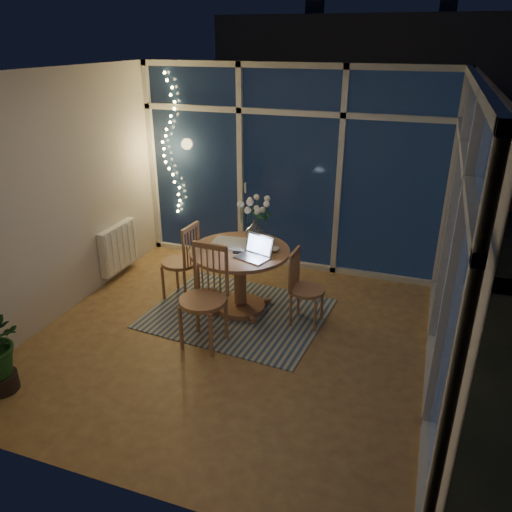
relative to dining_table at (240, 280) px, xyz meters
name	(u,v)px	position (x,y,z in m)	size (l,w,h in m)	color
floor	(233,338)	(0.14, -0.58, -0.37)	(4.00, 4.00, 0.00)	brown
ceiling	(228,72)	(0.14, -0.58, 2.23)	(4.00, 4.00, 0.00)	silver
wall_back	(290,170)	(0.14, 1.42, 0.93)	(4.00, 0.04, 2.60)	beige
wall_front	(103,329)	(0.14, -2.58, 0.93)	(4.00, 0.04, 2.60)	beige
wall_left	(56,199)	(-1.86, -0.58, 0.93)	(0.04, 4.00, 2.60)	beige
wall_right	(459,248)	(2.14, -0.58, 0.93)	(0.04, 4.00, 2.60)	beige
window_wall_back	(289,171)	(0.14, 1.38, 0.93)	(4.00, 0.10, 2.60)	silver
window_wall_right	(454,247)	(2.10, -0.58, 0.93)	(0.10, 4.00, 2.60)	silver
radiator	(119,247)	(-1.80, 0.32, 0.03)	(0.10, 0.70, 0.58)	white
fairy_lights	(169,146)	(-1.51, 1.30, 1.15)	(0.24, 0.10, 1.85)	#EFCA5F
garden_patio	(357,207)	(0.64, 4.42, -0.43)	(12.00, 6.00, 0.10)	black
garden_fence	(339,149)	(0.14, 4.92, 0.53)	(11.00, 0.08, 1.80)	#3C2016
neighbour_roof	(381,68)	(0.44, 7.92, 1.83)	(7.00, 3.00, 2.20)	#363941
garden_shrubs	(265,198)	(-0.66, 2.82, 0.08)	(0.90, 0.90, 0.90)	black
rug	(237,313)	(0.00, -0.10, -0.37)	(1.90, 1.52, 0.01)	beige
dining_table	(240,280)	(0.00, 0.00, 0.00)	(1.10, 1.10, 0.75)	#AA6C4D
chair_left	(180,261)	(-0.78, 0.05, 0.10)	(0.44, 0.44, 0.95)	#AA6C4D
chair_right	(307,288)	(0.78, -0.03, 0.05)	(0.39, 0.39, 0.85)	#AA6C4D
chair_front	(203,298)	(-0.09, -0.77, 0.15)	(0.49, 0.49, 1.05)	#AA6C4D
laptop	(252,247)	(0.21, -0.17, 0.50)	(0.34, 0.29, 0.25)	#BABABE
flower_vase	(255,230)	(0.05, 0.34, 0.48)	(0.20, 0.20, 0.21)	silver
bowl	(273,249)	(0.35, 0.09, 0.39)	(0.15, 0.15, 0.04)	silver
newspapers	(231,243)	(-0.16, 0.12, 0.38)	(0.41, 0.31, 0.02)	silver
phone	(238,253)	(0.01, -0.09, 0.38)	(0.10, 0.05, 0.01)	black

